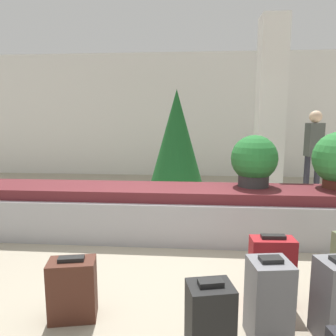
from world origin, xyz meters
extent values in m
plane|color=#9E937F|center=(0.00, 0.00, 0.00)|extent=(18.00, 18.00, 0.00)
cube|color=silver|center=(0.00, 5.83, 1.60)|extent=(18.00, 0.06, 3.20)
cube|color=#9E9EA3|center=(0.00, 1.29, 0.26)|extent=(7.82, 0.89, 0.53)
cube|color=#5B1E23|center=(0.00, 1.29, 0.59)|extent=(7.50, 0.73, 0.13)
cube|color=silver|center=(1.61, 2.86, 1.60)|extent=(0.44, 0.44, 3.20)
cube|color=maroon|center=(0.99, -0.28, 0.29)|extent=(0.36, 0.20, 0.59)
cube|color=black|center=(0.99, -0.28, 0.60)|extent=(0.20, 0.07, 0.03)
cube|color=slate|center=(0.88, -0.70, 0.29)|extent=(0.31, 0.31, 0.58)
cube|color=black|center=(0.88, -0.70, 0.59)|extent=(0.16, 0.12, 0.03)
cube|color=black|center=(0.45, -1.08, 0.29)|extent=(0.31, 0.28, 0.59)
cube|color=black|center=(0.45, -1.08, 0.60)|extent=(0.16, 0.11, 0.03)
cube|color=#472319|center=(-0.59, -0.58, 0.24)|extent=(0.40, 0.30, 0.48)
cube|color=black|center=(-0.59, -0.58, 0.49)|extent=(0.21, 0.12, 0.03)
cylinder|color=#2D2D2D|center=(1.12, 1.42, 0.76)|extent=(0.39, 0.39, 0.21)
sphere|color=#236B2D|center=(1.12, 1.42, 1.03)|extent=(0.60, 0.60, 0.60)
cylinder|color=#282833|center=(1.78, 4.11, 0.38)|extent=(0.11, 0.11, 0.76)
cylinder|color=#282833|center=(1.98, 4.11, 0.38)|extent=(0.11, 0.11, 0.76)
cube|color=#232328|center=(1.88, 4.11, 1.06)|extent=(0.35, 0.35, 0.60)
sphere|color=tan|center=(1.88, 4.11, 1.47)|extent=(0.22, 0.22, 0.22)
cylinder|color=#282833|center=(2.55, 3.66, 0.40)|extent=(0.11, 0.11, 0.81)
cylinder|color=#282833|center=(2.75, 3.66, 0.40)|extent=(0.11, 0.11, 0.81)
cube|color=#474C47|center=(2.65, 3.66, 1.13)|extent=(0.36, 0.27, 0.64)
sphere|color=beige|center=(2.65, 3.66, 1.57)|extent=(0.24, 0.24, 0.24)
cylinder|color=#4C331E|center=(0.01, 3.08, 0.09)|extent=(0.16, 0.16, 0.18)
cone|color=#195623|center=(0.01, 3.08, 1.12)|extent=(1.06, 1.06, 1.88)
camera|label=1|loc=(0.34, -2.88, 1.57)|focal=35.00mm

